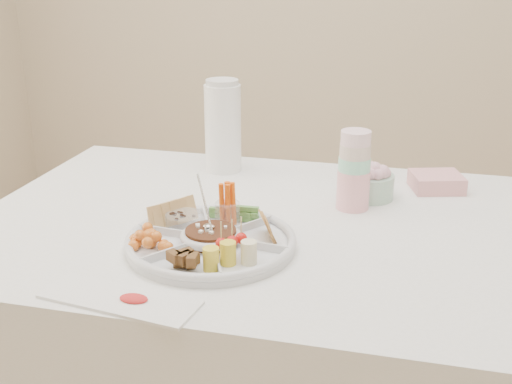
# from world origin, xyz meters

# --- Properties ---
(dining_table) EXTENTS (1.52, 1.02, 0.76)m
(dining_table) POSITION_xyz_m (0.00, 0.00, 0.38)
(dining_table) COLOR white
(dining_table) RESTS_ON floor
(party_tray) EXTENTS (0.42, 0.42, 0.04)m
(party_tray) POSITION_xyz_m (-0.11, -0.18, 0.78)
(party_tray) COLOR silver
(party_tray) RESTS_ON dining_table
(bean_dip) EXTENTS (0.13, 0.13, 0.04)m
(bean_dip) POSITION_xyz_m (-0.11, -0.18, 0.79)
(bean_dip) COLOR #321E13
(bean_dip) RESTS_ON party_tray
(tortillas) EXTENTS (0.10, 0.10, 0.05)m
(tortillas) POSITION_xyz_m (0.01, -0.13, 0.80)
(tortillas) COLOR #9E7944
(tortillas) RESTS_ON party_tray
(carrot_cucumber) EXTENTS (0.13, 0.13, 0.11)m
(carrot_cucumber) POSITION_xyz_m (-0.10, -0.05, 0.82)
(carrot_cucumber) COLOR #FF5E0C
(carrot_cucumber) RESTS_ON party_tray
(pita_raisins) EXTENTS (0.13, 0.13, 0.07)m
(pita_raisins) POSITION_xyz_m (-0.22, -0.11, 0.80)
(pita_raisins) COLOR #E1AF61
(pita_raisins) RESTS_ON party_tray
(cherries) EXTENTS (0.12, 0.12, 0.04)m
(cherries) POSITION_xyz_m (-0.23, -0.24, 0.79)
(cherries) COLOR orange
(cherries) RESTS_ON party_tray
(granola_chunks) EXTENTS (0.10, 0.10, 0.04)m
(granola_chunks) POSITION_xyz_m (-0.12, -0.31, 0.79)
(granola_chunks) COLOR brown
(granola_chunks) RESTS_ON party_tray
(banana_tomato) EXTENTS (0.12, 0.12, 0.09)m
(banana_tomato) POSITION_xyz_m (-0.00, -0.26, 0.82)
(banana_tomato) COLOR #E8E789
(banana_tomato) RESTS_ON party_tray
(cup_stack) EXTENTS (0.11, 0.11, 0.24)m
(cup_stack) POSITION_xyz_m (0.17, 0.14, 0.88)
(cup_stack) COLOR silver
(cup_stack) RESTS_ON dining_table
(thermos) EXTENTS (0.14, 0.14, 0.29)m
(thermos) POSITION_xyz_m (-0.24, 0.36, 0.90)
(thermos) COLOR white
(thermos) RESTS_ON dining_table
(flower_bowl) EXTENTS (0.17, 0.17, 0.10)m
(flower_bowl) POSITION_xyz_m (0.21, 0.23, 0.81)
(flower_bowl) COLOR silver
(flower_bowl) RESTS_ON dining_table
(napkin_stack) EXTENTS (0.16, 0.15, 0.05)m
(napkin_stack) POSITION_xyz_m (0.39, 0.34, 0.78)
(napkin_stack) COLOR pink
(napkin_stack) RESTS_ON dining_table
(placemat) EXTENTS (0.33, 0.15, 0.01)m
(placemat) POSITION_xyz_m (-0.21, -0.45, 0.76)
(placemat) COLOR silver
(placemat) RESTS_ON dining_table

